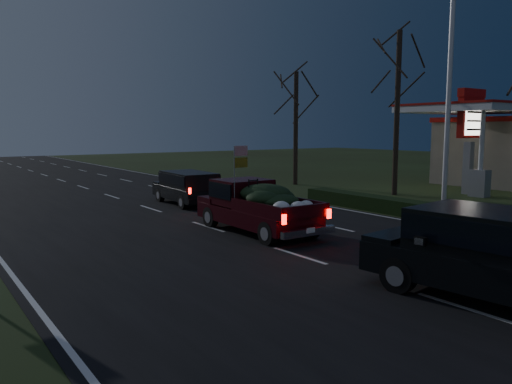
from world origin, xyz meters
TOP-DOWN VIEW (x-y plane):
  - ground at (0.00, 0.00)m, footprint 120.00×120.00m
  - road_asphalt at (0.00, 0.00)m, footprint 14.00×120.00m
  - hedge_row at (7.80, 3.00)m, footprint 1.00×10.00m
  - light_pole at (9.50, 2.00)m, footprint 0.50×0.90m
  - gas_price_pylon at (16.00, 4.99)m, footprint 2.00×0.41m
  - gas_canopy at (18.00, 6.00)m, footprint 7.10×6.10m
  - bare_tree_mid at (12.50, 7.00)m, footprint 3.60×3.60m
  - bare_tree_far at (11.50, 14.00)m, footprint 3.60×3.60m
  - pickup_truck at (0.93, 3.32)m, footprint 1.96×5.00m
  - lead_suv at (1.97, 10.28)m, footprint 2.05×4.38m
  - rear_suv at (0.89, -5.28)m, footprint 2.83×5.42m

SIDE VIEW (x-z plane):
  - ground at x=0.00m, z-range 0.00..0.00m
  - road_asphalt at x=0.00m, z-range 0.00..0.02m
  - hedge_row at x=7.80m, z-range 0.00..0.60m
  - lead_suv at x=1.97m, z-range 0.31..1.54m
  - pickup_truck at x=0.93m, z-range -0.33..2.28m
  - rear_suv at x=0.89m, z-range 0.38..1.88m
  - gas_price_pylon at x=16.00m, z-range 0.98..6.56m
  - gas_canopy at x=18.00m, z-range 1.91..6.79m
  - bare_tree_far at x=11.50m, z-range 1.73..8.73m
  - light_pole at x=9.50m, z-range 0.90..10.06m
  - bare_tree_mid at x=12.50m, z-range 2.10..10.60m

